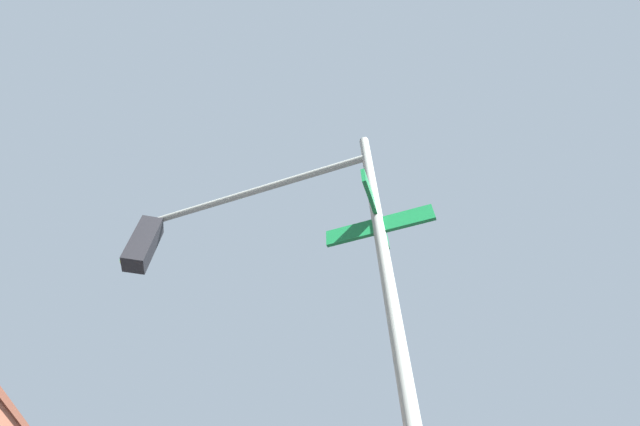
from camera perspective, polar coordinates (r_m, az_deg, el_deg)
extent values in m
cylinder|color=slate|center=(3.15, 11.10, -14.86)|extent=(0.12, 0.12, 5.37)
cylinder|color=slate|center=(5.15, -10.10, 3.21)|extent=(1.81, 2.70, 0.09)
cube|color=black|center=(5.64, -25.18, -4.24)|extent=(0.28, 0.28, 0.80)
sphere|color=red|center=(5.89, -25.50, -2.83)|extent=(0.18, 0.18, 0.18)
sphere|color=orange|center=(5.73, -26.31, -4.56)|extent=(0.18, 0.18, 0.18)
sphere|color=green|center=(5.58, -27.18, -6.38)|extent=(0.18, 0.18, 0.18)
cube|color=#0F5128|center=(3.81, 8.86, -1.96)|extent=(0.63, 0.94, 0.20)
cube|color=#0F5128|center=(3.97, 8.49, 0.21)|extent=(0.86, 0.58, 0.20)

